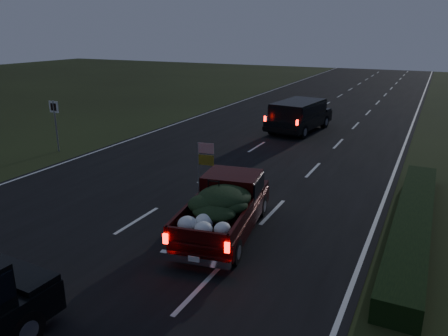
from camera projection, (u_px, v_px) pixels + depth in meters
The scene contains 6 objects.
ground at pixel (137, 221), 13.70m from camera, with size 120.00×120.00×0.00m, color black.
road_asphalt at pixel (137, 221), 13.70m from camera, with size 14.00×120.00×0.02m, color black.
hedge_row at pixel (413, 222), 12.91m from camera, with size 1.00×10.00×0.60m, color black.
route_sign at pixel (55, 118), 21.04m from camera, with size 0.55×0.08×2.50m.
pickup_truck at pixel (225, 204), 12.66m from camera, with size 2.44×4.79×2.40m.
lead_suv at pixel (299, 113), 25.34m from camera, with size 2.71×5.30×1.46m.
Camera 1 is at (7.98, -10.07, 5.74)m, focal length 35.00 mm.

